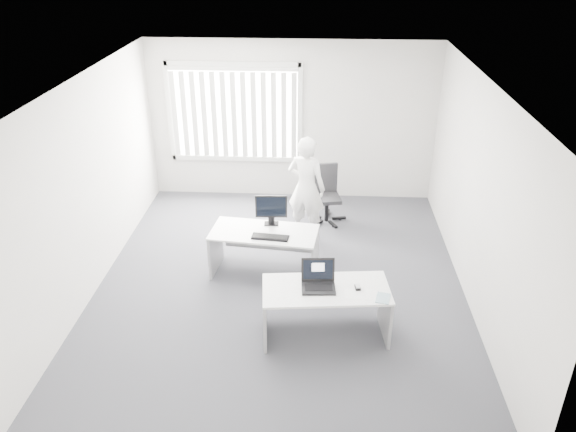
# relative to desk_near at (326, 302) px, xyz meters

# --- Properties ---
(ground) EXTENTS (6.00, 6.00, 0.00)m
(ground) POSITION_rel_desk_near_xyz_m (-0.61, 1.02, -0.49)
(ground) COLOR #44444A
(ground) RESTS_ON ground
(wall_back) EXTENTS (5.00, 0.02, 2.80)m
(wall_back) POSITION_rel_desk_near_xyz_m (-0.61, 4.02, 0.91)
(wall_back) COLOR beige
(wall_back) RESTS_ON ground
(wall_front) EXTENTS (5.00, 0.02, 2.80)m
(wall_front) POSITION_rel_desk_near_xyz_m (-0.61, -1.98, 0.91)
(wall_front) COLOR beige
(wall_front) RESTS_ON ground
(wall_left) EXTENTS (0.02, 6.00, 2.80)m
(wall_left) POSITION_rel_desk_near_xyz_m (-3.11, 1.02, 0.91)
(wall_left) COLOR beige
(wall_left) RESTS_ON ground
(wall_right) EXTENTS (0.02, 6.00, 2.80)m
(wall_right) POSITION_rel_desk_near_xyz_m (1.89, 1.02, 0.91)
(wall_right) COLOR beige
(wall_right) RESTS_ON ground
(ceiling) EXTENTS (5.00, 6.00, 0.02)m
(ceiling) POSITION_rel_desk_near_xyz_m (-0.61, 1.02, 2.31)
(ceiling) COLOR white
(ceiling) RESTS_ON wall_back
(window) EXTENTS (2.32, 0.06, 1.76)m
(window) POSITION_rel_desk_near_xyz_m (-1.61, 3.98, 1.06)
(window) COLOR silver
(window) RESTS_ON wall_back
(blinds) EXTENTS (2.20, 0.10, 1.50)m
(blinds) POSITION_rel_desk_near_xyz_m (-1.61, 3.92, 1.03)
(blinds) COLOR silver
(blinds) RESTS_ON wall_back
(desk_near) EXTENTS (1.54, 0.84, 0.67)m
(desk_near) POSITION_rel_desk_near_xyz_m (0.00, 0.00, 0.00)
(desk_near) COLOR white
(desk_near) RESTS_ON ground
(desk_far) EXTENTS (1.53, 0.85, 0.67)m
(desk_far) POSITION_rel_desk_near_xyz_m (-0.85, 1.34, -0.00)
(desk_far) COLOR white
(desk_far) RESTS_ON ground
(office_chair) EXTENTS (0.65, 0.65, 0.96)m
(office_chair) POSITION_rel_desk_near_xyz_m (0.02, 3.04, -0.19)
(office_chair) COLOR black
(office_chair) RESTS_ON ground
(person) EXTENTS (0.71, 0.58, 1.66)m
(person) POSITION_rel_desk_near_xyz_m (-0.31, 2.48, 0.35)
(person) COLOR silver
(person) RESTS_ON ground
(laptop) EXTENTS (0.41, 0.37, 0.30)m
(laptop) POSITION_rel_desk_near_xyz_m (-0.09, -0.02, 0.34)
(laptop) COLOR black
(laptop) RESTS_ON desk_near
(paper_sheet) EXTENTS (0.29, 0.21, 0.00)m
(paper_sheet) POSITION_rel_desk_near_xyz_m (0.36, -0.09, 0.19)
(paper_sheet) COLOR white
(paper_sheet) RESTS_ON desk_near
(mouse) EXTENTS (0.07, 0.11, 0.04)m
(mouse) POSITION_rel_desk_near_xyz_m (0.36, 0.01, 0.21)
(mouse) COLOR #BCBCBE
(mouse) RESTS_ON paper_sheet
(booklet) EXTENTS (0.19, 0.24, 0.01)m
(booklet) POSITION_rel_desk_near_xyz_m (0.64, -0.17, 0.19)
(booklet) COLOR white
(booklet) RESTS_ON desk_near
(keyboard) EXTENTS (0.52, 0.22, 0.02)m
(keyboard) POSITION_rel_desk_near_xyz_m (-0.75, 1.16, 0.19)
(keyboard) COLOR black
(keyboard) RESTS_ON desk_far
(monitor) EXTENTS (0.45, 0.16, 0.45)m
(monitor) POSITION_rel_desk_near_xyz_m (-0.77, 1.56, 0.41)
(monitor) COLOR black
(monitor) RESTS_ON desk_far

